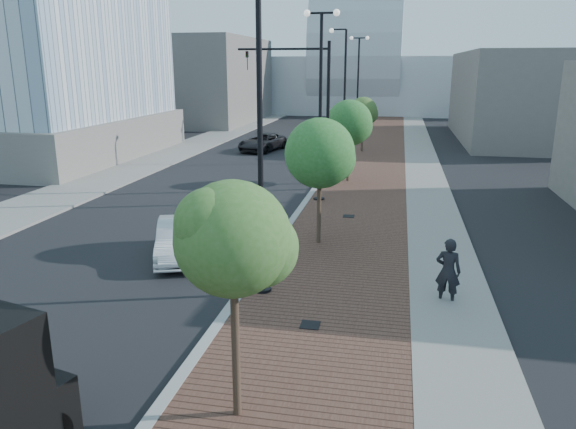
# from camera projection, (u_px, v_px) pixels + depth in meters

# --- Properties ---
(sidewalk) EXTENTS (7.00, 140.00, 0.12)m
(sidewalk) POSITION_uv_depth(u_px,v_px,m) (386.00, 151.00, 44.42)
(sidewalk) COLOR #4C2D23
(sidewalk) RESTS_ON ground
(concrete_strip) EXTENTS (2.40, 140.00, 0.13)m
(concrete_strip) POSITION_uv_depth(u_px,v_px,m) (420.00, 152.00, 43.91)
(concrete_strip) COLOR slate
(concrete_strip) RESTS_ON ground
(curb) EXTENTS (0.30, 140.00, 0.14)m
(curb) POSITION_uv_depth(u_px,v_px,m) (343.00, 149.00, 45.09)
(curb) COLOR gray
(curb) RESTS_ON ground
(west_sidewalk) EXTENTS (4.00, 140.00, 0.12)m
(west_sidewalk) POSITION_uv_depth(u_px,v_px,m) (194.00, 145.00, 47.57)
(west_sidewalk) COLOR slate
(west_sidewalk) RESTS_ON ground
(white_sedan) EXTENTS (2.78, 4.47, 1.39)m
(white_sedan) POSITION_uv_depth(u_px,v_px,m) (179.00, 239.00, 19.66)
(white_sedan) COLOR silver
(white_sedan) RESTS_ON ground
(dark_car_mid) EXTENTS (3.46, 5.54, 1.43)m
(dark_car_mid) POSITION_uv_depth(u_px,v_px,m) (262.00, 142.00, 44.52)
(dark_car_mid) COLOR black
(dark_car_mid) RESTS_ON ground
(dark_car_far) EXTENTS (1.92, 4.32, 1.23)m
(dark_car_far) POSITION_uv_depth(u_px,v_px,m) (320.00, 132.00, 52.10)
(dark_car_far) COLOR black
(dark_car_far) RESTS_ON ground
(pedestrian) EXTENTS (0.81, 0.62, 1.98)m
(pedestrian) POSITION_uv_depth(u_px,v_px,m) (448.00, 271.00, 15.73)
(pedestrian) COLOR black
(pedestrian) RESTS_ON ground
(streetlight_1) EXTENTS (1.44, 0.56, 9.21)m
(streetlight_1) POSITION_uv_depth(u_px,v_px,m) (256.00, 152.00, 15.50)
(streetlight_1) COLOR black
(streetlight_1) RESTS_ON ground
(streetlight_2) EXTENTS (1.72, 0.56, 9.28)m
(streetlight_2) POSITION_uv_depth(u_px,v_px,m) (320.00, 106.00, 26.70)
(streetlight_2) COLOR black
(streetlight_2) RESTS_ON ground
(streetlight_3) EXTENTS (1.44, 0.56, 9.21)m
(streetlight_3) POSITION_uv_depth(u_px,v_px,m) (343.00, 101.00, 38.20)
(streetlight_3) COLOR black
(streetlight_3) RESTS_ON ground
(streetlight_4) EXTENTS (1.72, 0.56, 9.28)m
(streetlight_4) POSITION_uv_depth(u_px,v_px,m) (358.00, 88.00, 49.40)
(streetlight_4) COLOR black
(streetlight_4) RESTS_ON ground
(traffic_mast) EXTENTS (5.09, 0.20, 8.00)m
(traffic_mast) POSITION_uv_depth(u_px,v_px,m) (312.00, 99.00, 29.67)
(traffic_mast) COLOR black
(traffic_mast) RESTS_ON ground
(tree_0) EXTENTS (2.22, 2.14, 4.79)m
(tree_0) POSITION_uv_depth(u_px,v_px,m) (236.00, 239.00, 9.80)
(tree_0) COLOR #382619
(tree_0) RESTS_ON ground
(tree_1) EXTENTS (2.64, 2.63, 4.90)m
(tree_1) POSITION_uv_depth(u_px,v_px,m) (321.00, 154.00, 20.23)
(tree_1) COLOR #382619
(tree_1) RESTS_ON ground
(tree_2) EXTENTS (2.68, 2.68, 4.87)m
(tree_2) POSITION_uv_depth(u_px,v_px,m) (350.00, 123.00, 31.60)
(tree_2) COLOR #382619
(tree_2) RESTS_ON ground
(tree_3) EXTENTS (2.32, 2.25, 4.39)m
(tree_3) POSITION_uv_depth(u_px,v_px,m) (364.00, 112.00, 43.02)
(tree_3) COLOR #382619
(tree_3) RESTS_ON ground
(tower_podium) EXTENTS (19.00, 19.00, 3.00)m
(tower_podium) POSITION_uv_depth(u_px,v_px,m) (20.00, 137.00, 41.73)
(tower_podium) COLOR slate
(tower_podium) RESTS_ON ground
(convention_center) EXTENTS (50.00, 30.00, 50.00)m
(convention_center) POSITION_uv_depth(u_px,v_px,m) (360.00, 71.00, 86.47)
(convention_center) COLOR #B2B7BD
(convention_center) RESTS_ON ground
(commercial_block_nw) EXTENTS (14.00, 20.00, 10.00)m
(commercial_block_nw) POSITION_uv_depth(u_px,v_px,m) (197.00, 81.00, 66.52)
(commercial_block_nw) COLOR #66615C
(commercial_block_nw) RESTS_ON ground
(commercial_block_ne) EXTENTS (12.00, 22.00, 8.00)m
(commercial_block_ne) POSITION_uv_depth(u_px,v_px,m) (528.00, 96.00, 50.46)
(commercial_block_ne) COLOR #635E59
(commercial_block_ne) RESTS_ON ground
(utility_cover_1) EXTENTS (0.50, 0.50, 0.02)m
(utility_cover_1) POSITION_uv_depth(u_px,v_px,m) (310.00, 325.00, 14.35)
(utility_cover_1) COLOR black
(utility_cover_1) RESTS_ON sidewalk
(utility_cover_2) EXTENTS (0.50, 0.50, 0.02)m
(utility_cover_2) POSITION_uv_depth(u_px,v_px,m) (349.00, 216.00, 24.75)
(utility_cover_2) COLOR black
(utility_cover_2) RESTS_ON sidewalk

